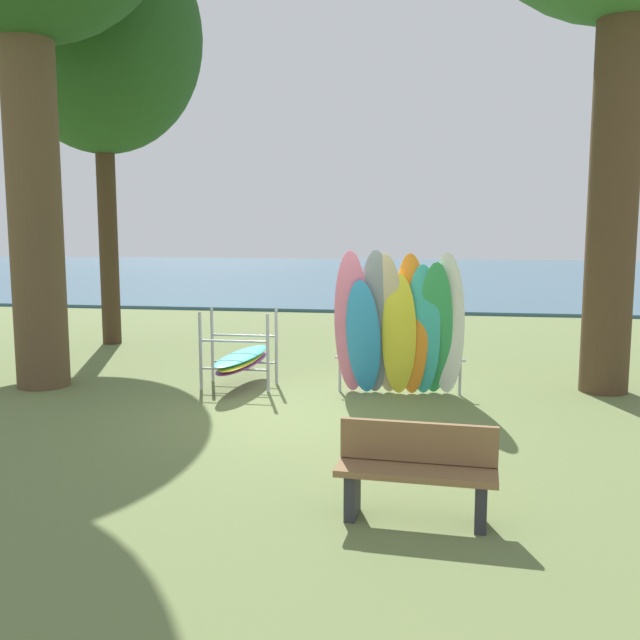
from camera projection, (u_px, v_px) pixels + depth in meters
name	position (u px, v px, depth m)	size (l,w,h in m)	color
ground_plane	(307.00, 412.00, 9.75)	(80.00, 80.00, 0.00)	olive
lake_water	(402.00, 274.00, 38.72)	(80.00, 36.00, 0.10)	#38607A
tree_mid_behind	(100.00, 37.00, 14.78)	(4.31, 4.31, 9.13)	#42301E
leaning_board_pile	(399.00, 329.00, 10.47)	(2.03, 0.97, 2.27)	pink
board_storage_rack	(242.00, 358.00, 11.27)	(1.15, 2.13, 1.25)	#9EA0A5
park_bench	(416.00, 470.00, 6.12)	(1.42, 0.50, 0.85)	#2D2D33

